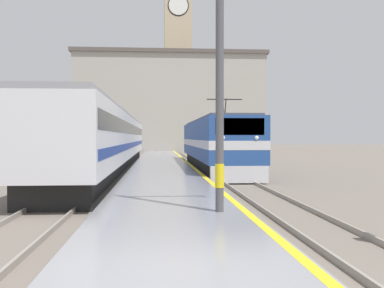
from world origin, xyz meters
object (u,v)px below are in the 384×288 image
at_px(locomotive_train, 214,144).
at_px(passenger_train, 112,140).
at_px(catenary_mast, 225,40).
at_px(clock_tower, 178,53).

bearing_deg(locomotive_train, passenger_train, 168.99).
distance_m(passenger_train, catenary_mast, 21.30).
bearing_deg(catenary_mast, passenger_train, 103.26).
bearing_deg(clock_tower, locomotive_train, -89.29).
bearing_deg(clock_tower, passenger_train, -99.00).
bearing_deg(catenary_mast, locomotive_train, 83.55).
bearing_deg(locomotive_train, catenary_mast, -96.45).
height_order(passenger_train, clock_tower, clock_tower).
distance_m(catenary_mast, clock_tower, 62.63).
distance_m(locomotive_train, passenger_train, 7.16).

